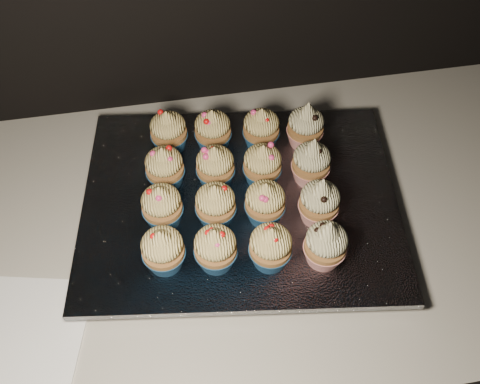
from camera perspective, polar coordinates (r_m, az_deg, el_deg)
The scene contains 21 objects.
cabinet at distance 1.30m, azimuth -10.01°, elevation -16.00°, with size 2.40×0.60×0.86m, color black.
worktop at distance 0.91m, azimuth -13.95°, elevation -5.37°, with size 2.44×0.64×0.04m, color beige.
napkin at distance 0.84m, azimuth -21.73°, elevation -13.49°, with size 0.16×0.16×0.00m, color white.
baking_tray at distance 0.88m, azimuth 0.00°, elevation -1.54°, with size 0.47×0.36×0.02m, color black.
foil_lining at distance 0.87m, azimuth -0.00°, elevation -0.88°, with size 0.51×0.40×0.01m, color silver.
cupcake_0 at distance 0.77m, azimuth -8.21°, elevation -6.11°, with size 0.06×0.06×0.08m.
cupcake_1 at distance 0.77m, azimuth -2.63°, elevation -6.00°, with size 0.06×0.06×0.08m.
cupcake_2 at distance 0.77m, azimuth 3.27°, elevation -5.85°, with size 0.06×0.06×0.08m.
cupcake_3 at distance 0.78m, azimuth 9.13°, elevation -5.49°, with size 0.06×0.06×0.10m.
cupcake_4 at distance 0.82m, azimuth -8.32°, elevation -1.49°, with size 0.06×0.06×0.08m.
cupcake_5 at distance 0.81m, azimuth -2.62°, elevation -1.36°, with size 0.06×0.06×0.08m.
cupcake_6 at distance 0.81m, azimuth 2.69°, elevation -1.13°, with size 0.06×0.06×0.08m.
cupcake_7 at distance 0.82m, azimuth 8.46°, elevation -1.02°, with size 0.06×0.06×0.10m.
cupcake_8 at distance 0.87m, azimuth -8.04°, elevation 2.59°, with size 0.06×0.06×0.08m.
cupcake_9 at distance 0.86m, azimuth -2.65°, elevation 2.73°, with size 0.06×0.06×0.08m.
cupcake_10 at distance 0.86m, azimuth 2.40°, elevation 2.90°, with size 0.06×0.06×0.08m.
cupcake_11 at distance 0.87m, azimuth 7.61°, elevation 3.17°, with size 0.06×0.06×0.10m.
cupcake_12 at distance 0.92m, azimuth -7.62°, elevation 6.41°, with size 0.06×0.06×0.08m.
cupcake_13 at distance 0.91m, azimuth -2.91°, elevation 6.59°, with size 0.06×0.06×0.08m.
cupcake_14 at distance 0.92m, azimuth 2.27°, elevation 6.75°, with size 0.06×0.06×0.08m.
cupcake_15 at distance 0.92m, azimuth 7.01°, elevation 6.97°, with size 0.06×0.06×0.10m.
Camera 1 is at (0.13, 1.20, 1.63)m, focal length 40.00 mm.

